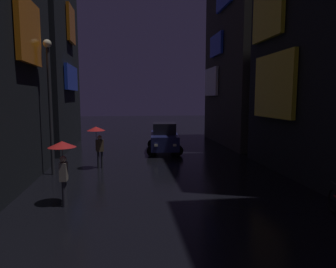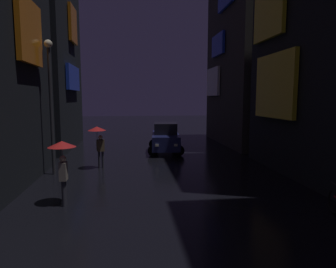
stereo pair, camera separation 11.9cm
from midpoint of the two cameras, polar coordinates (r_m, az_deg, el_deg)
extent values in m
cube|color=orange|center=(13.63, -25.22, 17.20)|extent=(0.20, 2.61, 2.50)
cube|color=black|center=(22.95, -23.48, 13.51)|extent=(4.00, 8.03, 12.80)
cube|color=#264CF9|center=(22.00, -18.06, 10.09)|extent=(0.20, 3.80, 1.66)
cube|color=orange|center=(23.10, -18.14, 19.19)|extent=(0.20, 2.16, 2.46)
cube|color=yellow|center=(15.20, 19.25, 8.65)|extent=(0.20, 3.70, 3.02)
cube|color=yellow|center=(16.52, 18.25, 20.89)|extent=(0.20, 3.05, 2.42)
cube|color=#33302D|center=(24.39, 14.51, 14.63)|extent=(4.00, 8.99, 13.83)
cube|color=white|center=(25.35, 8.11, 9.81)|extent=(0.20, 3.22, 2.26)
cube|color=#264CF9|center=(24.47, 9.04, 16.40)|extent=(0.20, 2.88, 1.62)
cylinder|color=#2D2D38|center=(10.47, -19.53, -10.73)|extent=(0.12, 0.12, 0.85)
cylinder|color=#2D2D38|center=(10.64, -19.33, -10.44)|extent=(0.12, 0.12, 0.85)
cube|color=gray|center=(10.37, -19.59, -6.76)|extent=(0.22, 0.34, 0.60)
sphere|color=beige|center=(10.28, -19.68, -4.53)|extent=(0.22, 0.22, 0.22)
cylinder|color=gray|center=(10.54, -19.66, -6.26)|extent=(0.09, 0.09, 0.50)
cylinder|color=slate|center=(10.47, -19.74, -4.48)|extent=(0.02, 0.02, 0.77)
cone|color=red|center=(10.39, -19.85, -1.85)|extent=(0.90, 0.90, 0.20)
cylinder|color=#2D2D38|center=(15.58, -12.69, -4.77)|extent=(0.12, 0.12, 0.85)
cylinder|color=#2D2D38|center=(15.54, -13.33, -4.82)|extent=(0.12, 0.12, 0.85)
cube|color=brown|center=(15.43, -13.08, -2.16)|extent=(0.40, 0.33, 0.60)
sphere|color=beige|center=(15.38, -13.12, -0.65)|extent=(0.22, 0.22, 0.22)
cylinder|color=brown|center=(15.33, -13.69, -2.04)|extent=(0.09, 0.09, 0.50)
cylinder|color=slate|center=(15.29, -13.72, -0.80)|extent=(0.02, 0.02, 0.77)
cone|color=red|center=(15.23, -13.78, 1.01)|extent=(0.90, 0.90, 0.20)
torus|color=black|center=(10.75, 28.67, -11.10)|extent=(0.24, 0.71, 0.72)
cylinder|color=black|center=(10.60, 28.85, -8.26)|extent=(0.14, 0.44, 0.03)
cube|color=navy|center=(19.61, -0.90, -1.21)|extent=(2.05, 4.23, 0.90)
cube|color=black|center=(19.51, -0.90, 1.12)|extent=(1.60, 1.96, 0.70)
cylinder|color=black|center=(18.41, 1.75, -3.16)|extent=(0.66, 0.27, 0.64)
cylinder|color=black|center=(18.36, -3.29, -3.20)|extent=(0.66, 0.27, 0.64)
cylinder|color=black|center=(21.03, 1.19, -1.90)|extent=(0.66, 0.27, 0.64)
cylinder|color=black|center=(20.99, -3.21, -1.93)|extent=(0.66, 0.27, 0.64)
cube|color=white|center=(17.59, 1.10, -2.14)|extent=(0.20, 0.08, 0.14)
cube|color=white|center=(17.55, -2.49, -2.17)|extent=(0.20, 0.08, 0.14)
cylinder|color=#2D2D33|center=(14.56, -21.71, 3.78)|extent=(0.14, 0.14, 5.72)
sphere|color=#F9EFCC|center=(14.74, -22.25, 15.66)|extent=(0.36, 0.36, 0.36)
camera|label=1|loc=(0.06, -90.29, -0.04)|focal=32.00mm
camera|label=2|loc=(0.06, 89.71, 0.04)|focal=32.00mm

